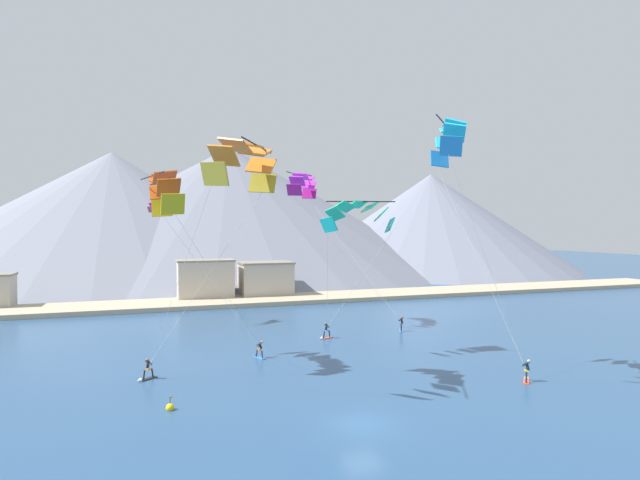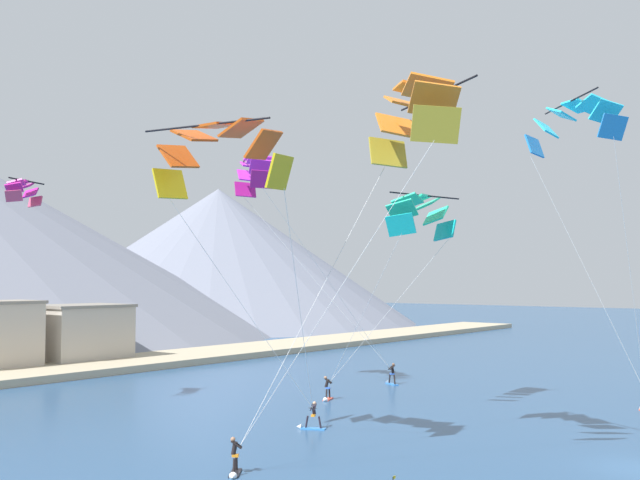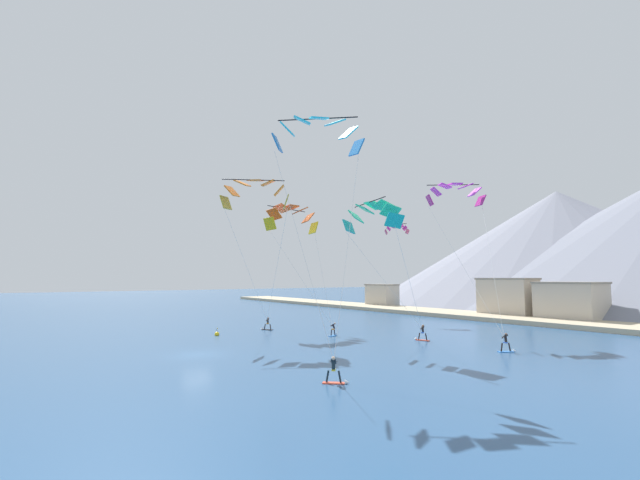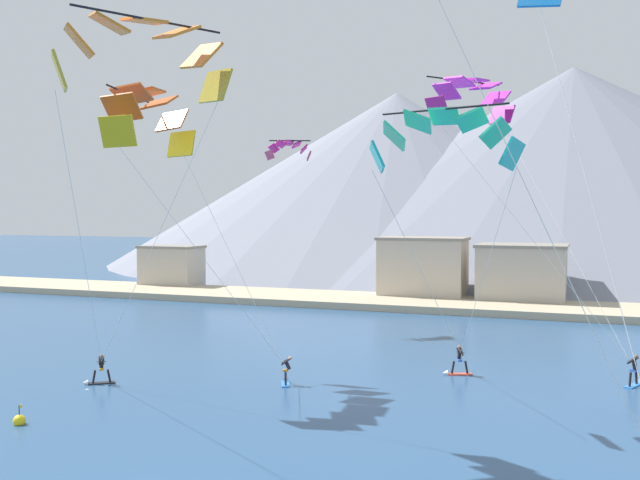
{
  "view_description": "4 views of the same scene",
  "coord_description": "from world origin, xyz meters",
  "px_view_note": "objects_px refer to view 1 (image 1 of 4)",
  "views": [
    {
      "loc": [
        -12.21,
        -27.57,
        11.88
      ],
      "look_at": [
        2.1,
        13.99,
        10.88
      ],
      "focal_mm": 28.0,
      "sensor_mm": 36.0,
      "label": 1
    },
    {
      "loc": [
        -35.13,
        -9.66,
        8.66
      ],
      "look_at": [
        -2.54,
        16.82,
        11.07
      ],
      "focal_mm": 40.0,
      "sensor_mm": 36.0,
      "label": 2
    },
    {
      "loc": [
        37.98,
        -13.77,
        6.85
      ],
      "look_at": [
        1.58,
        12.3,
        10.79
      ],
      "focal_mm": 24.0,
      "sensor_mm": 36.0,
      "label": 3
    },
    {
      "loc": [
        12.89,
        -18.63,
        9.63
      ],
      "look_at": [
        0.78,
        13.48,
        8.21
      ],
      "focal_mm": 40.0,
      "sensor_mm": 36.0,
      "label": 4
    }
  ],
  "objects_px": {
    "kitesurfer_near_trail": "(146,374)",
    "parafoil_kite_near_lead": "(164,189)",
    "parafoil_kite_mid_center": "(358,214)",
    "parafoil_kite_near_trail": "(244,161)",
    "kitesurfer_far_left": "(401,326)",
    "race_marker_buoy": "(170,408)",
    "kitesurfer_near_lead": "(258,353)",
    "kitesurfer_far_right": "(527,374)",
    "parafoil_kite_far_left": "(303,183)",
    "parafoil_kite_distant_high_outer": "(162,204)",
    "kitesurfer_mid_center": "(325,334)",
    "parafoil_kite_far_right": "(450,139)"
  },
  "relations": [
    {
      "from": "parafoil_kite_far_right",
      "to": "parafoil_kite_distant_high_outer",
      "type": "bearing_deg",
      "value": 124.33
    },
    {
      "from": "parafoil_kite_mid_center",
      "to": "race_marker_buoy",
      "type": "xyz_separation_m",
      "value": [
        -17.35,
        -9.16,
        -13.1
      ]
    },
    {
      "from": "parafoil_kite_mid_center",
      "to": "parafoil_kite_near_trail",
      "type": "bearing_deg",
      "value": -149.76
    },
    {
      "from": "kitesurfer_mid_center",
      "to": "kitesurfer_near_trail",
      "type": "bearing_deg",
      "value": -153.09
    },
    {
      "from": "kitesurfer_mid_center",
      "to": "kitesurfer_far_right",
      "type": "xyz_separation_m",
      "value": [
        9.79,
        -19.3,
        0.04
      ]
    },
    {
      "from": "parafoil_kite_near_trail",
      "to": "race_marker_buoy",
      "type": "relative_size",
      "value": 16.61
    },
    {
      "from": "kitesurfer_near_trail",
      "to": "parafoil_kite_far_right",
      "type": "distance_m",
      "value": 30.07
    },
    {
      "from": "kitesurfer_near_lead",
      "to": "parafoil_kite_far_left",
      "type": "relative_size",
      "value": 0.1
    },
    {
      "from": "parafoil_kite_near_trail",
      "to": "parafoil_kite_far_right",
      "type": "relative_size",
      "value": 0.9
    },
    {
      "from": "kitesurfer_near_lead",
      "to": "parafoil_kite_far_left",
      "type": "distance_m",
      "value": 22.63
    },
    {
      "from": "parafoil_kite_near_lead",
      "to": "parafoil_kite_far_right",
      "type": "distance_m",
      "value": 23.75
    },
    {
      "from": "kitesurfer_far_right",
      "to": "parafoil_kite_near_lead",
      "type": "distance_m",
      "value": 32.89
    },
    {
      "from": "kitesurfer_near_lead",
      "to": "parafoil_kite_mid_center",
      "type": "bearing_deg",
      "value": -12.63
    },
    {
      "from": "parafoil_kite_far_left",
      "to": "parafoil_kite_far_right",
      "type": "xyz_separation_m",
      "value": [
        4.58,
        -23.98,
        1.49
      ]
    },
    {
      "from": "kitesurfer_far_left",
      "to": "parafoil_kite_far_left",
      "type": "bearing_deg",
      "value": 147.63
    },
    {
      "from": "parafoil_kite_near_trail",
      "to": "parafoil_kite_distant_high_outer",
      "type": "distance_m",
      "value": 28.42
    },
    {
      "from": "parafoil_kite_near_lead",
      "to": "parafoil_kite_far_left",
      "type": "relative_size",
      "value": 0.9
    },
    {
      "from": "parafoil_kite_far_left",
      "to": "parafoil_kite_far_right",
      "type": "height_order",
      "value": "parafoil_kite_far_right"
    },
    {
      "from": "kitesurfer_near_trail",
      "to": "kitesurfer_far_left",
      "type": "xyz_separation_m",
      "value": [
        27.92,
        10.08,
        0.09
      ]
    },
    {
      "from": "kitesurfer_near_lead",
      "to": "parafoil_kite_near_lead",
      "type": "xyz_separation_m",
      "value": [
        -8.21,
        -0.93,
        14.74
      ]
    },
    {
      "from": "kitesurfer_far_left",
      "to": "parafoil_kite_near_lead",
      "type": "xyz_separation_m",
      "value": [
        -26.36,
        -7.21,
        14.61
      ]
    },
    {
      "from": "kitesurfer_near_lead",
      "to": "kitesurfer_far_right",
      "type": "height_order",
      "value": "kitesurfer_far_right"
    },
    {
      "from": "parafoil_kite_near_lead",
      "to": "parafoil_kite_mid_center",
      "type": "relative_size",
      "value": 1.17
    },
    {
      "from": "kitesurfer_near_lead",
      "to": "parafoil_kite_far_left",
      "type": "height_order",
      "value": "parafoil_kite_far_left"
    },
    {
      "from": "parafoil_kite_distant_high_outer",
      "to": "kitesurfer_far_right",
      "type": "bearing_deg",
      "value": -51.34
    },
    {
      "from": "kitesurfer_far_left",
      "to": "parafoil_kite_near_lead",
      "type": "distance_m",
      "value": 30.99
    },
    {
      "from": "kitesurfer_far_left",
      "to": "kitesurfer_far_right",
      "type": "xyz_separation_m",
      "value": [
        0.13,
        -20.11,
        -0.0
      ]
    },
    {
      "from": "kitesurfer_mid_center",
      "to": "parafoil_kite_far_right",
      "type": "bearing_deg",
      "value": -75.69
    },
    {
      "from": "kitesurfer_near_trail",
      "to": "parafoil_kite_near_lead",
      "type": "bearing_deg",
      "value": 61.42
    },
    {
      "from": "kitesurfer_near_lead",
      "to": "parafoil_kite_near_trail",
      "type": "relative_size",
      "value": 0.1
    },
    {
      "from": "parafoil_kite_far_left",
      "to": "kitesurfer_far_left",
      "type": "bearing_deg",
      "value": -32.37
    },
    {
      "from": "kitesurfer_far_left",
      "to": "race_marker_buoy",
      "type": "relative_size",
      "value": 1.81
    },
    {
      "from": "kitesurfer_near_trail",
      "to": "kitesurfer_mid_center",
      "type": "distance_m",
      "value": 20.48
    },
    {
      "from": "kitesurfer_far_left",
      "to": "kitesurfer_far_right",
      "type": "distance_m",
      "value": 20.11
    },
    {
      "from": "kitesurfer_mid_center",
      "to": "race_marker_buoy",
      "type": "xyz_separation_m",
      "value": [
        -16.72,
        -16.68,
        -0.38
      ]
    },
    {
      "from": "parafoil_kite_mid_center",
      "to": "kitesurfer_far_right",
      "type": "bearing_deg",
      "value": -52.11
    },
    {
      "from": "race_marker_buoy",
      "to": "kitesurfer_mid_center",
      "type": "bearing_deg",
      "value": 44.93
    },
    {
      "from": "parafoil_kite_near_lead",
      "to": "parafoil_kite_mid_center",
      "type": "bearing_deg",
      "value": -3.69
    },
    {
      "from": "parafoil_kite_far_right",
      "to": "parafoil_kite_near_trail",
      "type": "bearing_deg",
      "value": 171.61
    },
    {
      "from": "parafoil_kite_mid_center",
      "to": "parafoil_kite_distant_high_outer",
      "type": "relative_size",
      "value": 3.67
    },
    {
      "from": "kitesurfer_mid_center",
      "to": "parafoil_kite_near_trail",
      "type": "bearing_deg",
      "value": -128.16
    },
    {
      "from": "parafoil_kite_near_lead",
      "to": "parafoil_kite_mid_center",
      "type": "height_order",
      "value": "parafoil_kite_near_lead"
    },
    {
      "from": "kitesurfer_near_lead",
      "to": "race_marker_buoy",
      "type": "relative_size",
      "value": 1.71
    },
    {
      "from": "parafoil_kite_near_lead",
      "to": "parafoil_kite_far_right",
      "type": "height_order",
      "value": "parafoil_kite_far_right"
    },
    {
      "from": "kitesurfer_near_lead",
      "to": "kitesurfer_near_trail",
      "type": "bearing_deg",
      "value": -158.8
    },
    {
      "from": "kitesurfer_far_left",
      "to": "parafoil_kite_distant_high_outer",
      "type": "xyz_separation_m",
      "value": [
        -26.02,
        12.56,
        14.25
      ]
    },
    {
      "from": "kitesurfer_near_trail",
      "to": "parafoil_kite_mid_center",
      "type": "bearing_deg",
      "value": 5.28
    },
    {
      "from": "kitesurfer_far_left",
      "to": "parafoil_kite_mid_center",
      "type": "bearing_deg",
      "value": -137.34
    },
    {
      "from": "parafoil_kite_mid_center",
      "to": "kitesurfer_near_lead",
      "type": "bearing_deg",
      "value": 167.37
    },
    {
      "from": "kitesurfer_near_trail",
      "to": "parafoil_kite_near_lead",
      "type": "height_order",
      "value": "parafoil_kite_near_lead"
    }
  ]
}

